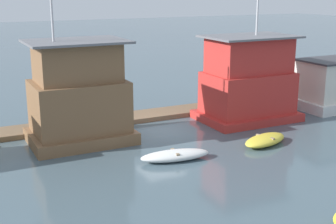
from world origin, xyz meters
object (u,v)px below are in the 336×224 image
object	(u,v)px
dinghy_white	(175,155)
mooring_post_far_left	(287,92)
mooring_post_centre	(252,96)
houseboat_red	(248,82)
houseboat_brown	(79,97)
dinghy_yellow	(265,140)

from	to	relation	value
dinghy_white	mooring_post_far_left	size ratio (longest dim) A/B	1.89
mooring_post_centre	mooring_post_far_left	world-z (taller)	mooring_post_far_left
houseboat_red	dinghy_white	xyz separation A→B (m)	(-7.52, -4.55, -2.20)
dinghy_white	mooring_post_far_left	xyz separation A→B (m)	(12.38, 6.42, 0.70)
mooring_post_centre	mooring_post_far_left	xyz separation A→B (m)	(3.05, 0.00, 0.01)
houseboat_brown	mooring_post_centre	world-z (taller)	houseboat_brown
houseboat_brown	mooring_post_far_left	bearing A→B (deg)	5.36
houseboat_red	dinghy_white	world-z (taller)	houseboat_red
houseboat_red	mooring_post_centre	distance (m)	3.02
dinghy_white	mooring_post_centre	xyz separation A→B (m)	(9.33, 6.42, 0.69)
houseboat_red	mooring_post_far_left	world-z (taller)	houseboat_red
dinghy_white	mooring_post_centre	size ratio (longest dim) A/B	1.92
houseboat_red	houseboat_brown	bearing A→B (deg)	177.87
houseboat_red	mooring_post_far_left	distance (m)	5.42
houseboat_red	mooring_post_far_left	xyz separation A→B (m)	(4.86, 1.87, -1.50)
houseboat_brown	houseboat_red	distance (m)	10.81
houseboat_red	mooring_post_centre	size ratio (longest dim) A/B	4.68
dinghy_white	dinghy_yellow	distance (m)	5.43
mooring_post_far_left	houseboat_brown	bearing A→B (deg)	-174.64
mooring_post_centre	houseboat_red	bearing A→B (deg)	-134.07
houseboat_brown	dinghy_white	distance (m)	6.35
mooring_post_far_left	dinghy_white	bearing A→B (deg)	-152.59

